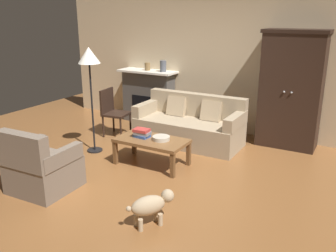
% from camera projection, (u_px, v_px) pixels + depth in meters
% --- Properties ---
extents(ground_plane, '(9.60, 9.60, 0.00)m').
position_uv_depth(ground_plane, '(155.00, 175.00, 5.32)').
color(ground_plane, brown).
extents(back_wall, '(7.20, 0.10, 2.80)m').
position_uv_depth(back_wall, '(222.00, 60.00, 7.03)').
color(back_wall, beige).
rests_on(back_wall, ground).
extents(fireplace, '(1.26, 0.48, 1.12)m').
position_uv_depth(fireplace, '(148.00, 96.00, 7.79)').
color(fireplace, '#4C4947').
rests_on(fireplace, ground).
extents(armoire, '(1.06, 0.57, 2.02)m').
position_uv_depth(armoire, '(291.00, 90.00, 6.22)').
color(armoire, black).
rests_on(armoire, ground).
extents(couch, '(1.93, 0.86, 0.86)m').
position_uv_depth(couch, '(190.00, 126.00, 6.57)').
color(couch, tan).
rests_on(couch, ground).
extents(coffee_table, '(1.10, 0.60, 0.42)m').
position_uv_depth(coffee_table, '(152.00, 142.00, 5.59)').
color(coffee_table, brown).
rests_on(coffee_table, ground).
extents(fruit_bowl, '(0.27, 0.27, 0.06)m').
position_uv_depth(fruit_bowl, '(161.00, 138.00, 5.52)').
color(fruit_bowl, beige).
rests_on(fruit_bowl, coffee_table).
extents(book_stack, '(0.26, 0.19, 0.14)m').
position_uv_depth(book_stack, '(142.00, 133.00, 5.64)').
color(book_stack, '#38569E').
rests_on(book_stack, coffee_table).
extents(mantel_vase_bronze, '(0.12, 0.12, 0.16)m').
position_uv_depth(mantel_vase_bronze, '(147.00, 67.00, 7.59)').
color(mantel_vase_bronze, olive).
rests_on(mantel_vase_bronze, fireplace).
extents(mantel_vase_slate, '(0.13, 0.13, 0.23)m').
position_uv_depth(mantel_vase_slate, '(163.00, 66.00, 7.40)').
color(mantel_vase_slate, '#565B66').
rests_on(mantel_vase_slate, fireplace).
extents(armchair_near_left, '(0.80, 0.80, 0.88)m').
position_uv_depth(armchair_near_left, '(41.00, 168.00, 4.78)').
color(armchair_near_left, '#756656').
rests_on(armchair_near_left, ground).
extents(side_chair_wooden, '(0.49, 0.49, 0.90)m').
position_uv_depth(side_chair_wooden, '(112.00, 109.00, 6.93)').
color(side_chair_wooden, black).
rests_on(side_chair_wooden, ground).
extents(floor_lamp, '(0.36, 0.36, 1.76)m').
position_uv_depth(floor_lamp, '(89.00, 62.00, 5.80)').
color(floor_lamp, black).
rests_on(floor_lamp, ground).
extents(dog, '(0.40, 0.50, 0.39)m').
position_uv_depth(dog, '(151.00, 205.00, 4.00)').
color(dog, tan).
rests_on(dog, ground).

